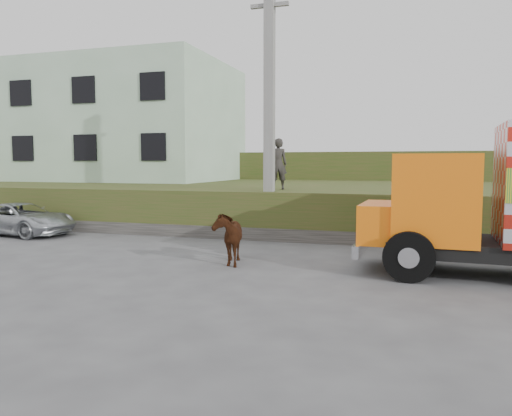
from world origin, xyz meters
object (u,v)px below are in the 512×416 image
(utility_pole, at_px, (269,109))
(pedestrian, at_px, (278,164))
(cow, at_px, (228,237))
(suv, at_px, (21,219))

(utility_pole, relative_size, pedestrian, 4.65)
(cow, bearing_deg, utility_pole, 73.11)
(utility_pole, height_order, cow, utility_pole)
(cow, height_order, pedestrian, pedestrian)
(cow, distance_m, pedestrian, 5.60)
(utility_pole, distance_m, pedestrian, 2.09)
(suv, relative_size, pedestrian, 2.22)
(utility_pole, relative_size, suv, 2.10)
(suv, xyz_separation_m, pedestrian, (8.10, 2.88, 1.83))
(suv, bearing_deg, cow, -100.35)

